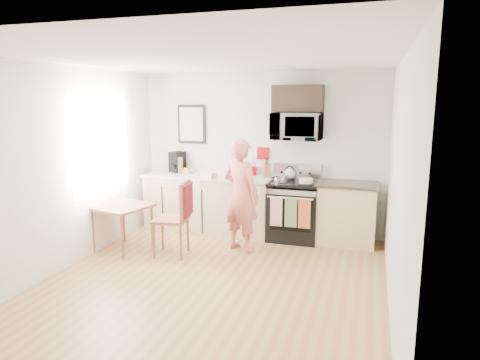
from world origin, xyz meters
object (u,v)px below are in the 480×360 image
(person, at_px, (241,195))
(dining_table, at_px, (122,210))
(range, at_px, (294,212))
(chair, at_px, (181,208))
(microwave, at_px, (297,126))
(cake, at_px, (306,181))

(person, height_order, dining_table, person)
(range, bearing_deg, chair, -139.27)
(range, distance_m, microwave, 1.33)
(dining_table, distance_m, chair, 0.92)
(microwave, bearing_deg, range, -89.94)
(microwave, xyz_separation_m, dining_table, (-2.28, -1.33, -1.17))
(range, height_order, person, person)
(person, bearing_deg, dining_table, 39.59)
(microwave, relative_size, cake, 3.03)
(chair, xyz_separation_m, cake, (1.57, 1.03, 0.28))
(person, distance_m, cake, 1.02)
(person, xyz_separation_m, cake, (0.84, 0.57, 0.15))
(chair, bearing_deg, microwave, 33.51)
(range, relative_size, cake, 4.64)
(microwave, height_order, dining_table, microwave)
(microwave, bearing_deg, chair, -136.85)
(range, distance_m, chair, 1.82)
(range, height_order, dining_table, range)
(range, xyz_separation_m, cake, (0.20, -0.15, 0.53))
(dining_table, height_order, cake, cake)
(range, distance_m, person, 1.03)
(person, relative_size, dining_table, 2.17)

